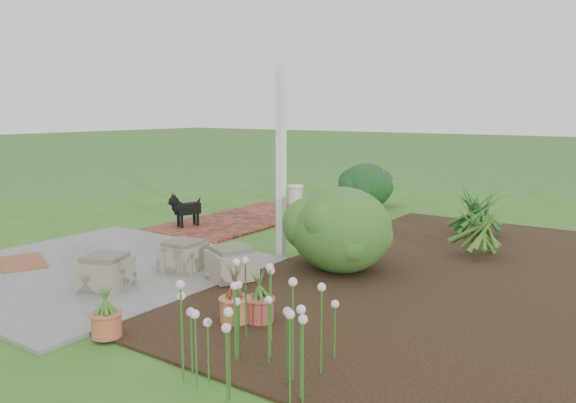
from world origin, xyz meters
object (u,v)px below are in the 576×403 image
Objects in this scene: black_dog at (185,208)px; cream_ceramic_urn at (295,195)px; stone_trough_near at (106,273)px; evergreen_shrub at (341,227)px.

cream_ceramic_urn is (0.27, 2.83, -0.12)m from black_dog.
black_dog is 1.55× the size of cream_ceramic_urn.
stone_trough_near is 0.38× the size of evergreen_shrub.
black_dog is at bearing -95.40° from cream_ceramic_urn.
stone_trough_near is at bearing -129.03° from evergreen_shrub.
stone_trough_near is at bearing -42.41° from black_dog.
stone_trough_near is 2.74m from evergreen_shrub.
stone_trough_near is 3.24m from black_dog.
stone_trough_near is 1.22× the size of cream_ceramic_urn.
black_dog reaches higher than stone_trough_near.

